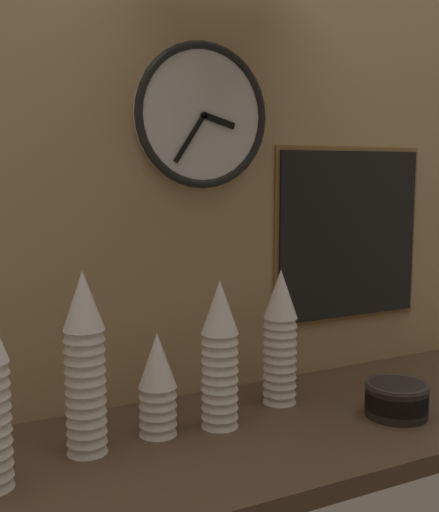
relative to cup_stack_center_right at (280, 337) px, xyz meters
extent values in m
cube|color=#4C3826|center=(-0.08, -0.10, -0.18)|extent=(1.60, 0.56, 0.04)
cube|color=tan|center=(-0.08, 0.17, 0.37)|extent=(1.60, 0.03, 1.05)
cone|color=white|center=(0.00, 0.00, -0.10)|extent=(0.08, 0.08, 0.12)
cone|color=white|center=(0.00, 0.00, -0.08)|extent=(0.08, 0.08, 0.12)
cone|color=white|center=(0.00, 0.00, -0.06)|extent=(0.08, 0.08, 0.12)
cone|color=white|center=(0.00, 0.00, -0.04)|extent=(0.08, 0.08, 0.12)
cone|color=white|center=(0.00, 0.00, -0.02)|extent=(0.08, 0.08, 0.12)
cone|color=white|center=(0.00, 0.00, 0.00)|extent=(0.08, 0.08, 0.12)
cone|color=white|center=(0.00, 0.00, 0.02)|extent=(0.08, 0.08, 0.12)
cone|color=white|center=(0.00, 0.00, 0.04)|extent=(0.08, 0.08, 0.12)
cone|color=white|center=(0.00, 0.00, 0.06)|extent=(0.08, 0.08, 0.12)
cone|color=white|center=(0.00, 0.00, 0.08)|extent=(0.08, 0.08, 0.12)
cone|color=white|center=(0.00, 0.00, 0.10)|extent=(0.08, 0.08, 0.12)
cone|color=white|center=(-0.19, -0.06, -0.10)|extent=(0.08, 0.08, 0.12)
cone|color=white|center=(-0.19, -0.06, -0.08)|extent=(0.08, 0.08, 0.12)
cone|color=white|center=(-0.19, -0.06, -0.06)|extent=(0.08, 0.08, 0.12)
cone|color=white|center=(-0.19, -0.06, -0.04)|extent=(0.08, 0.08, 0.12)
cone|color=white|center=(-0.19, -0.06, -0.02)|extent=(0.08, 0.08, 0.12)
cone|color=white|center=(-0.19, -0.06, 0.00)|extent=(0.08, 0.08, 0.12)
cone|color=white|center=(-0.19, -0.06, 0.02)|extent=(0.08, 0.08, 0.12)
cone|color=white|center=(-0.19, -0.06, 0.04)|extent=(0.08, 0.08, 0.12)
cone|color=white|center=(-0.19, -0.06, 0.06)|extent=(0.08, 0.08, 0.12)
cone|color=white|center=(-0.19, -0.06, 0.08)|extent=(0.08, 0.08, 0.12)
cone|color=white|center=(-0.19, -0.06, 0.10)|extent=(0.08, 0.08, 0.12)
cone|color=white|center=(-0.48, -0.06, -0.10)|extent=(0.08, 0.08, 0.12)
cone|color=white|center=(-0.48, -0.06, -0.08)|extent=(0.08, 0.08, 0.12)
cone|color=white|center=(-0.48, -0.06, -0.06)|extent=(0.08, 0.08, 0.12)
cone|color=white|center=(-0.48, -0.06, -0.04)|extent=(0.08, 0.08, 0.12)
cone|color=white|center=(-0.48, -0.06, -0.02)|extent=(0.08, 0.08, 0.12)
cone|color=white|center=(-0.48, -0.06, 0.00)|extent=(0.08, 0.08, 0.12)
cone|color=white|center=(-0.48, -0.06, 0.02)|extent=(0.08, 0.08, 0.12)
cone|color=white|center=(-0.48, -0.06, 0.04)|extent=(0.08, 0.08, 0.12)
cone|color=white|center=(-0.48, -0.06, 0.06)|extent=(0.08, 0.08, 0.12)
cone|color=white|center=(-0.48, -0.06, 0.08)|extent=(0.08, 0.08, 0.12)
cone|color=white|center=(-0.48, -0.06, 0.10)|extent=(0.08, 0.08, 0.12)
cone|color=white|center=(-0.48, -0.06, 0.12)|extent=(0.08, 0.08, 0.12)
cone|color=white|center=(-0.48, -0.06, 0.14)|extent=(0.08, 0.08, 0.12)
cone|color=white|center=(-0.33, -0.04, -0.10)|extent=(0.08, 0.08, 0.12)
cone|color=white|center=(-0.33, -0.04, -0.08)|extent=(0.08, 0.08, 0.12)
cone|color=white|center=(-0.33, -0.04, -0.06)|extent=(0.08, 0.08, 0.12)
cone|color=white|center=(-0.33, -0.04, -0.04)|extent=(0.08, 0.08, 0.12)
cone|color=white|center=(-0.33, -0.04, -0.02)|extent=(0.08, 0.08, 0.12)
cone|color=white|center=(-0.33, -0.04, 0.00)|extent=(0.08, 0.08, 0.12)
cylinder|color=black|center=(0.19, -0.19, -0.14)|extent=(0.14, 0.14, 0.04)
cylinder|color=black|center=(0.19, -0.19, -0.12)|extent=(0.14, 0.14, 0.04)
cylinder|color=black|center=(0.19, -0.19, -0.10)|extent=(0.14, 0.14, 0.04)
torus|color=#302D2A|center=(0.19, -0.19, -0.09)|extent=(0.14, 0.14, 0.01)
cylinder|color=white|center=(-0.14, 0.14, 0.51)|extent=(0.33, 0.02, 0.33)
torus|color=black|center=(-0.14, 0.13, 0.51)|extent=(0.34, 0.02, 0.34)
cube|color=black|center=(-0.10, 0.13, 0.50)|extent=(0.08, 0.01, 0.04)
cube|color=black|center=(-0.17, 0.13, 0.46)|extent=(0.08, 0.01, 0.11)
cylinder|color=black|center=(-0.14, 0.13, 0.51)|extent=(0.02, 0.01, 0.02)
cube|color=olive|center=(0.31, 0.15, 0.21)|extent=(0.47, 0.01, 0.47)
cube|color=black|center=(0.31, 0.14, 0.21)|extent=(0.45, 0.01, 0.45)
camera|label=1|loc=(-0.80, -1.23, 0.39)|focal=45.00mm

